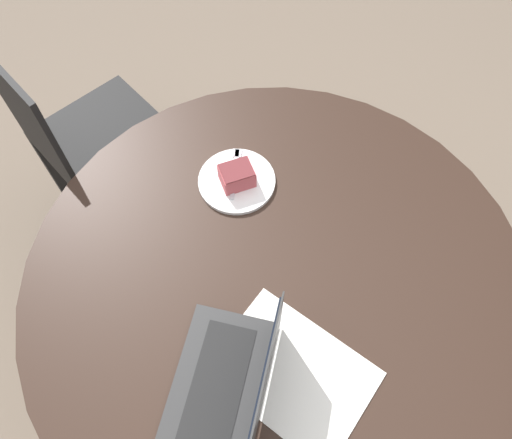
% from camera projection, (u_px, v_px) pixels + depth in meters
% --- Properties ---
extents(ground_plane, '(12.00, 12.00, 0.00)m').
position_uv_depth(ground_plane, '(270.00, 350.00, 1.89)').
color(ground_plane, '#6B5B4C').
extents(dining_table, '(1.31, 1.31, 0.72)m').
position_uv_depth(dining_table, '(276.00, 291.00, 1.36)').
color(dining_table, black).
rests_on(dining_table, ground_plane).
extents(chair, '(0.59, 0.59, 0.93)m').
position_uv_depth(chair, '(86.00, 142.00, 1.77)').
color(chair, black).
rests_on(chair, ground_plane).
extents(paper_document, '(0.43, 0.41, 0.00)m').
position_uv_depth(paper_document, '(292.00, 373.00, 1.15)').
color(paper_document, white).
rests_on(paper_document, dining_table).
extents(plate, '(0.22, 0.22, 0.01)m').
position_uv_depth(plate, '(237.00, 181.00, 1.41)').
color(plate, white).
rests_on(plate, dining_table).
extents(cake_slice, '(0.11, 0.10, 0.06)m').
position_uv_depth(cake_slice, '(237.00, 176.00, 1.37)').
color(cake_slice, '#B74C51').
rests_on(cake_slice, plate).
extents(fork, '(0.03, 0.17, 0.00)m').
position_uv_depth(fork, '(235.00, 168.00, 1.42)').
color(fork, silver).
rests_on(fork, plate).
extents(laptop, '(0.26, 0.38, 0.23)m').
position_uv_depth(laptop, '(230.00, 386.00, 1.10)').
color(laptop, '#2D2D2D').
rests_on(laptop, dining_table).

